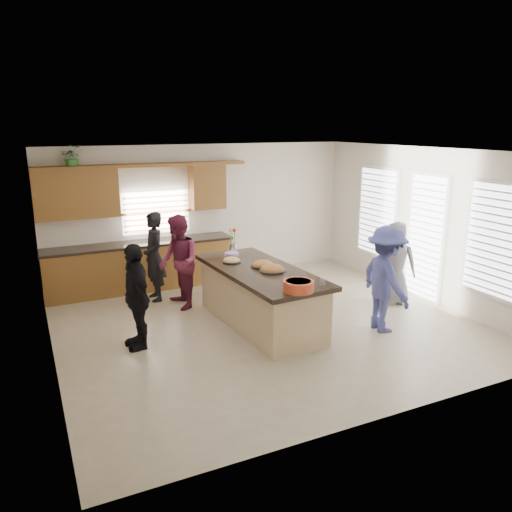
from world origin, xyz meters
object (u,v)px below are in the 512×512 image
woman_left_back (154,257)px  salad_bowl (298,285)px  island (260,299)px  woman_left_front (136,296)px  woman_left_mid (179,262)px  woman_right_back (385,279)px  woman_right_front (395,263)px

woman_left_back → salad_bowl: bearing=19.7°
island → woman_left_front: bearing=175.7°
salad_bowl → woman_left_mid: woman_left_mid is taller
woman_left_back → woman_left_mid: (0.29, -0.60, 0.01)m
woman_left_back → woman_left_mid: woman_left_mid is taller
woman_left_mid → woman_right_back: bearing=47.9°
salad_bowl → woman_right_front: 2.89m
woman_left_back → woman_right_front: woman_left_back is taller
salad_bowl → woman_left_mid: bearing=110.6°
woman_left_front → woman_right_front: bearing=85.7°
island → woman_right_front: (2.66, -0.10, 0.31)m
woman_left_back → woman_left_mid: bearing=23.6°
woman_left_front → woman_right_front: 4.65m
woman_left_back → woman_right_front: 4.40m
woman_right_back → woman_left_mid: bearing=54.1°
salad_bowl → woman_left_back: (-1.24, 3.14, -0.20)m
salad_bowl → woman_left_back: bearing=111.5°
woman_left_front → woman_left_back: bearing=155.9°
woman_left_mid → woman_right_front: woman_left_mid is taller
salad_bowl → woman_left_front: bearing=148.4°
salad_bowl → woman_left_front: (-1.99, 1.22, -0.25)m
woman_right_back → woman_left_front: bearing=80.1°
island → woman_left_back: woman_left_back is taller
salad_bowl → woman_right_back: bearing=6.3°
woman_left_front → woman_right_front: woman_left_front is taller
island → salad_bowl: size_ratio=6.48×
salad_bowl → woman_right_back: size_ratio=0.25×
woman_left_back → woman_right_front: bearing=60.4°
woman_right_front → woman_left_front: bearing=43.5°
island → woman_left_mid: (-0.95, 1.34, 0.39)m
island → woman_right_back: woman_right_back is taller
woman_right_front → woman_left_mid: bearing=23.3°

